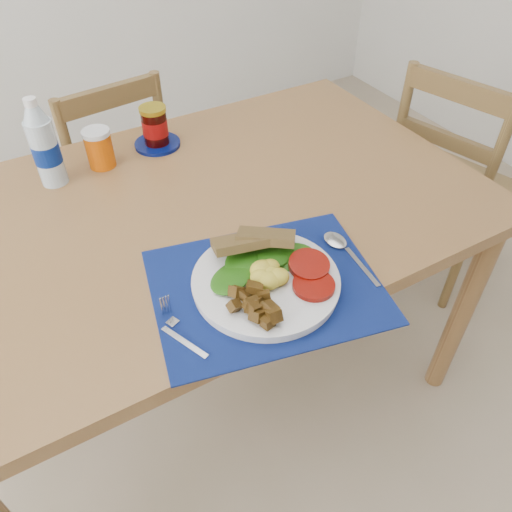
{
  "coord_description": "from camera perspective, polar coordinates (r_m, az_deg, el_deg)",
  "views": [
    {
      "loc": [
        -0.39,
        -0.73,
        1.49
      ],
      "look_at": [
        -0.02,
        -0.09,
        0.8
      ],
      "focal_mm": 35.0,
      "sensor_mm": 36.0,
      "label": 1
    }
  ],
  "objects": [
    {
      "name": "table",
      "position": [
        1.31,
        -5.7,
        3.21
      ],
      "size": [
        1.4,
        0.9,
        0.75
      ],
      "color": "brown",
      "rests_on": "ground"
    },
    {
      "name": "breakfast_plate",
      "position": [
        1.01,
        0.97,
        -2.82
      ],
      "size": [
        0.3,
        0.3,
        0.07
      ],
      "rotation": [
        0.0,
        0.0,
        -0.38
      ],
      "color": "silver",
      "rests_on": "placemat"
    },
    {
      "name": "placemat",
      "position": [
        1.03,
        1.11,
        -3.44
      ],
      "size": [
        0.53,
        0.45,
        0.0
      ],
      "primitive_type": "cube",
      "rotation": [
        0.0,
        0.0,
        -0.22
      ],
      "color": "black",
      "rests_on": "table"
    },
    {
      "name": "jam_on_saucer",
      "position": [
        1.48,
        -11.44,
        14.05
      ],
      "size": [
        0.13,
        0.13,
        0.12
      ],
      "color": "#051050",
      "rests_on": "table"
    },
    {
      "name": "water_bottle",
      "position": [
        1.37,
        -22.98,
        11.36
      ],
      "size": [
        0.07,
        0.07,
        0.23
      ],
      "color": "#ADBFCC",
      "rests_on": "table"
    },
    {
      "name": "juice_glass",
      "position": [
        1.43,
        -17.45,
        11.55
      ],
      "size": [
        0.07,
        0.07,
        0.1
      ],
      "primitive_type": "cylinder",
      "color": "#D55305",
      "rests_on": "table"
    },
    {
      "name": "spoon",
      "position": [
        1.12,
        9.89,
        0.86
      ],
      "size": [
        0.04,
        0.19,
        0.01
      ],
      "rotation": [
        0.0,
        0.0,
        -0.12
      ],
      "color": "#B2B5BA",
      "rests_on": "placemat"
    },
    {
      "name": "chair_far",
      "position": [
        1.88,
        -16.07,
        10.23
      ],
      "size": [
        0.43,
        0.41,
        1.04
      ],
      "rotation": [
        0.0,
        0.0,
        3.27
      ],
      "color": "#54371E",
      "rests_on": "ground"
    },
    {
      "name": "fork",
      "position": [
        0.96,
        -9.04,
        -8.28
      ],
      "size": [
        0.05,
        0.16,
        0.0
      ],
      "rotation": [
        0.0,
        0.0,
        0.39
      ],
      "color": "#B2B5BA",
      "rests_on": "placemat"
    },
    {
      "name": "chair_end",
      "position": [
        1.91,
        21.43,
        9.99
      ],
      "size": [
        0.47,
        0.48,
        1.07
      ],
      "rotation": [
        0.0,
        0.0,
        1.84
      ],
      "color": "#54371E",
      "rests_on": "ground"
    },
    {
      "name": "ground",
      "position": [
        1.71,
        -1.05,
        -18.22
      ],
      "size": [
        4.0,
        4.0,
        0.0
      ],
      "primitive_type": "plane",
      "color": "gray",
      "rests_on": "ground"
    }
  ]
}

